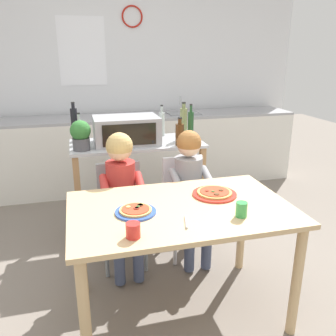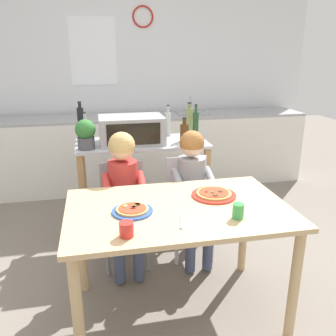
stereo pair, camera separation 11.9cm
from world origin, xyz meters
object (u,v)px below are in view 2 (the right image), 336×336
at_px(toaster_oven, 131,130).
at_px(bottle_brown_beer, 81,123).
at_px(drinking_cup_green, 238,211).
at_px(child_in_red_shirt, 124,186).
at_px(bottle_tall_green_wine, 86,131).
at_px(drinking_cup_red, 126,229).
at_px(potted_herb_plant, 86,134).
at_px(dining_chair_left, 124,206).
at_px(bottle_squat_spirits, 184,134).
at_px(bottle_dark_olive_oil, 195,127).
at_px(child_in_grey_shirt, 193,181).
at_px(bottle_slim_sauce, 168,124).
at_px(pizza_plate_red_rimmed, 214,194).
at_px(pizza_plate_blue_rimmed, 132,210).
at_px(dining_table, 178,223).
at_px(serving_spoon, 181,222).
at_px(dining_chair_right, 189,199).
at_px(kitchen_island_cart, 143,172).
at_px(bottle_clear_vinegar, 189,123).

bearing_deg(toaster_oven, bottle_brown_beer, 155.76).
bearing_deg(drinking_cup_green, child_in_red_shirt, 125.62).
xyz_separation_m(bottle_tall_green_wine, drinking_cup_red, (0.21, -1.55, -0.19)).
bearing_deg(potted_herb_plant, dining_chair_left, -52.41).
bearing_deg(bottle_squat_spirits, drinking_cup_green, -89.66).
bearing_deg(bottle_dark_olive_oil, child_in_grey_shirt, -107.50).
relative_size(bottle_slim_sauce, pizza_plate_red_rimmed, 1.03).
distance_m(bottle_dark_olive_oil, pizza_plate_blue_rimmed, 1.25).
bearing_deg(dining_table, dining_chair_left, 111.69).
relative_size(dining_chair_left, serving_spoon, 5.79).
bearing_deg(serving_spoon, bottle_dark_olive_oil, 70.79).
bearing_deg(dining_chair_left, pizza_plate_blue_rimmed, -89.97).
relative_size(bottle_slim_sauce, bottle_squat_spirits, 1.21).
bearing_deg(potted_herb_plant, bottle_dark_olive_oil, -1.97).
distance_m(potted_herb_plant, drinking_cup_green, 1.52).
bearing_deg(toaster_oven, serving_spoon, -85.21).
bearing_deg(potted_herb_plant, drinking_cup_red, -81.32).
relative_size(bottle_brown_beer, pizza_plate_red_rimmed, 1.23).
height_order(child_in_red_shirt, pizza_plate_blue_rimmed, child_in_red_shirt).
height_order(bottle_tall_green_wine, serving_spoon, bottle_tall_green_wine).
xyz_separation_m(toaster_oven, bottle_slim_sauce, (0.37, 0.21, -0.00)).
bearing_deg(child_in_red_shirt, pizza_plate_blue_rimmed, -89.96).
xyz_separation_m(child_in_red_shirt, pizza_plate_red_rimmed, (0.54, -0.47, 0.07)).
distance_m(dining_chair_left, pizza_plate_red_rimmed, 0.85).
relative_size(potted_herb_plant, dining_chair_right, 0.31).
distance_m(pizza_plate_red_rimmed, serving_spoon, 0.45).
distance_m(bottle_brown_beer, pizza_plate_blue_rimmed, 1.43).
bearing_deg(bottle_squat_spirits, bottle_tall_green_wine, 161.98).
distance_m(potted_herb_plant, pizza_plate_red_rimmed, 1.25).
bearing_deg(pizza_plate_blue_rimmed, bottle_slim_sauce, 70.16).
bearing_deg(toaster_oven, pizza_plate_red_rimmed, -68.38).
bearing_deg(dining_chair_right, potted_herb_plant, 158.67).
height_order(bottle_slim_sauce, bottle_brown_beer, bottle_brown_beer).
bearing_deg(pizza_plate_red_rimmed, pizza_plate_blue_rimmed, -166.28).
bearing_deg(bottle_brown_beer, toaster_oven, -24.24).
distance_m(bottle_tall_green_wine, pizza_plate_blue_rimmed, 1.32).
relative_size(bottle_brown_beer, potted_herb_plant, 1.43).
relative_size(bottle_tall_green_wine, child_in_grey_shirt, 0.26).
height_order(kitchen_island_cart, child_in_red_shirt, child_in_red_shirt).
relative_size(toaster_oven, bottle_brown_beer, 1.58).
xyz_separation_m(dining_chair_left, child_in_red_shirt, (0.00, -0.12, 0.22)).
bearing_deg(bottle_dark_olive_oil, pizza_plate_red_rimmed, -98.07).
xyz_separation_m(child_in_grey_shirt, pizza_plate_blue_rimmed, (-0.54, -0.62, 0.09)).
height_order(toaster_oven, child_in_grey_shirt, toaster_oven).
height_order(bottle_clear_vinegar, drinking_cup_green, bottle_clear_vinegar).
relative_size(bottle_brown_beer, drinking_cup_red, 4.55).
distance_m(bottle_squat_spirits, bottle_clear_vinegar, 0.25).
distance_m(bottle_tall_green_wine, child_in_grey_shirt, 1.08).
height_order(child_in_grey_shirt, drinking_cup_red, child_in_grey_shirt).
distance_m(bottle_brown_beer, dining_chair_left, 0.91).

